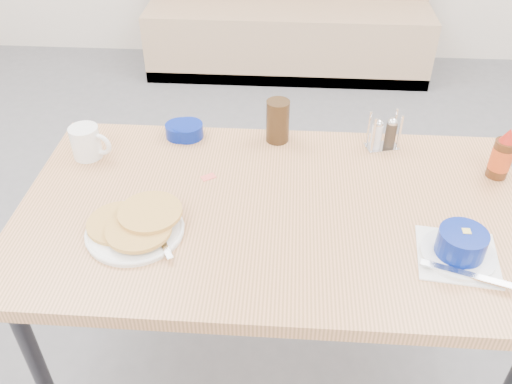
# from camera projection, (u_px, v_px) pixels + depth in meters

# --- Properties ---
(booth_bench) EXTENTS (1.90, 0.56, 1.22)m
(booth_bench) POSITION_uv_depth(u_px,v_px,m) (288.00, 18.00, 3.72)
(booth_bench) COLOR tan
(booth_bench) RESTS_ON ground
(dining_table) EXTENTS (1.40, 0.80, 0.76)m
(dining_table) POSITION_uv_depth(u_px,v_px,m) (274.00, 224.00, 1.51)
(dining_table) COLOR tan
(dining_table) RESTS_ON ground
(pancake_plate) EXTENTS (0.25, 0.25, 0.04)m
(pancake_plate) POSITION_uv_depth(u_px,v_px,m) (136.00, 226.00, 1.38)
(pancake_plate) COLOR white
(pancake_plate) RESTS_ON dining_table
(coffee_mug) EXTENTS (0.13, 0.09, 0.10)m
(coffee_mug) POSITION_uv_depth(u_px,v_px,m) (87.00, 142.00, 1.63)
(coffee_mug) COLOR white
(coffee_mug) RESTS_ON dining_table
(grits_setting) EXTENTS (0.21, 0.22, 0.08)m
(grits_setting) POSITION_uv_depth(u_px,v_px,m) (460.00, 247.00, 1.30)
(grits_setting) COLOR white
(grits_setting) RESTS_ON dining_table
(creamer_bowl) EXTENTS (0.10, 0.10, 0.04)m
(creamer_bowl) POSITION_uv_depth(u_px,v_px,m) (180.00, 131.00, 1.74)
(creamer_bowl) COLOR navy
(creamer_bowl) RESTS_ON dining_table
(butter_bowl) EXTENTS (0.10, 0.10, 0.04)m
(butter_bowl) POSITION_uv_depth(u_px,v_px,m) (188.00, 131.00, 1.74)
(butter_bowl) COLOR navy
(butter_bowl) RESTS_ON dining_table
(amber_tumbler) EXTENTS (0.09, 0.09, 0.14)m
(amber_tumbler) POSITION_uv_depth(u_px,v_px,m) (278.00, 121.00, 1.70)
(amber_tumbler) COLOR #31200F
(amber_tumbler) RESTS_ON dining_table
(condiment_caddy) EXTENTS (0.11, 0.08, 0.12)m
(condiment_caddy) POSITION_uv_depth(u_px,v_px,m) (383.00, 136.00, 1.68)
(condiment_caddy) COLOR silver
(condiment_caddy) RESTS_ON dining_table
(syrup_bottle) EXTENTS (0.06, 0.06, 0.16)m
(syrup_bottle) POSITION_uv_depth(u_px,v_px,m) (502.00, 156.00, 1.54)
(syrup_bottle) COLOR #47230F
(syrup_bottle) RESTS_ON dining_table
(sugar_wrapper) EXTENTS (0.05, 0.04, 0.00)m
(sugar_wrapper) POSITION_uv_depth(u_px,v_px,m) (208.00, 177.00, 1.58)
(sugar_wrapper) COLOR #F65C52
(sugar_wrapper) RESTS_ON dining_table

